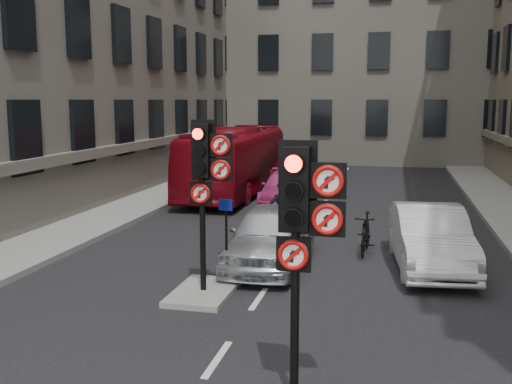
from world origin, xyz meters
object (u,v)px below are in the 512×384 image
at_px(car_silver, 270,236).
at_px(motorcyclist, 282,214).
at_px(car_white, 430,238).
at_px(bus_red, 236,160).
at_px(car_pink, 285,189).
at_px(info_sign, 226,228).
at_px(motorcycle, 366,233).
at_px(signal_far, 206,169).
at_px(signal_near, 302,217).

bearing_deg(car_silver, motorcyclist, 92.77).
xyz_separation_m(car_silver, motorcyclist, (-0.09, 2.05, 0.17)).
distance_m(car_silver, car_white, 3.89).
distance_m(car_white, bus_red, 12.98).
relative_size(bus_red, motorcyclist, 5.64).
xyz_separation_m(car_pink, motorcyclist, (1.08, -6.63, 0.29)).
bearing_deg(info_sign, motorcycle, 58.24).
bearing_deg(bus_red, motorcyclist, -68.36).
xyz_separation_m(signal_far, car_white, (4.68, 3.17, -1.94)).
height_order(signal_near, signal_far, signal_far).
height_order(car_pink, motorcycle, car_pink).
height_order(signal_near, bus_red, signal_near).
bearing_deg(bus_red, motorcycle, -57.75).
xyz_separation_m(signal_far, car_silver, (0.84, 2.56, -1.94)).
height_order(bus_red, motorcyclist, bus_red).
distance_m(signal_far, motorcycle, 5.72).
distance_m(signal_far, motorcyclist, 4.99).
xyz_separation_m(car_silver, motorcycle, (2.25, 1.74, -0.22)).
bearing_deg(car_pink, motorcyclist, -85.17).
height_order(signal_far, motorcycle, signal_far).
bearing_deg(signal_near, car_silver, 105.04).
distance_m(car_silver, motorcycle, 2.85).
bearing_deg(motorcyclist, signal_far, 62.77).
xyz_separation_m(car_pink, bus_red, (-2.64, 2.40, 0.82)).
relative_size(signal_near, signal_far, 1.00).
height_order(signal_far, car_silver, signal_far).
height_order(bus_red, motorcycle, bus_red).
bearing_deg(car_pink, info_sign, -91.45).
bearing_deg(motorcycle, signal_near, -90.06).
bearing_deg(motorcyclist, car_silver, 74.50).
xyz_separation_m(signal_near, signal_far, (-2.60, 4.00, 0.12)).
xyz_separation_m(signal_far, info_sign, (0.21, 0.74, -1.40)).
xyz_separation_m(signal_far, motorcycle, (3.09, 4.30, -2.16)).
bearing_deg(signal_near, motorcyclist, 102.15).
relative_size(car_white, bus_red, 0.44).
bearing_deg(motorcycle, bus_red, 126.36).
height_order(car_pink, bus_red, bus_red).
height_order(car_silver, car_white, car_silver).
height_order(car_white, car_pink, car_white).
relative_size(bus_red, motorcycle, 5.77).
bearing_deg(motorcycle, car_white, -31.90).
relative_size(bus_red, info_sign, 5.72).
bearing_deg(motorcyclist, car_white, 142.00).
xyz_separation_m(car_white, motorcyclist, (-3.94, 1.43, 0.17)).
relative_size(signal_far, bus_red, 0.34).
bearing_deg(car_silver, signal_far, -107.85).
distance_m(signal_near, car_pink, 15.64).
bearing_deg(car_silver, info_sign, -108.66).
bearing_deg(signal_near, car_pink, 100.90).
bearing_deg(motorcycle, car_silver, -139.05).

